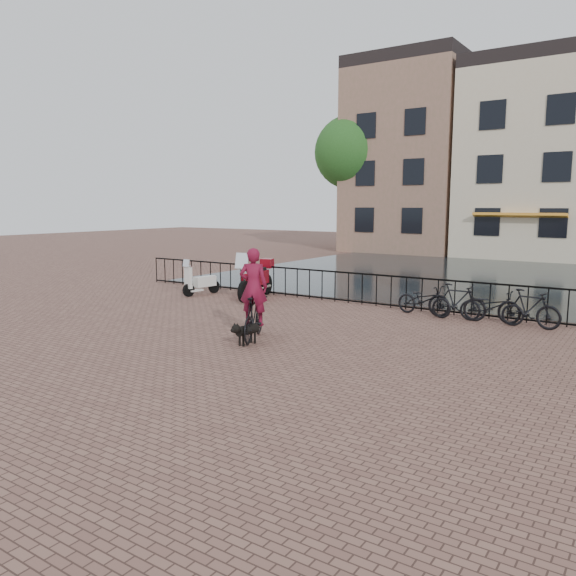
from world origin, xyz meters
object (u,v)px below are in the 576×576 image
Objects in this scene: cyclist at (254,299)px; dog at (247,333)px; motorcycle at (256,274)px; scooter at (201,276)px.

cyclist is 3.03× the size of dog.
motorcycle is (-3.77, 5.26, 0.56)m from dog.
cyclist is at bearing 117.49° from dog.
scooter is at bearing 148.46° from dog.
dog is (0.17, -0.46, -0.70)m from cyclist.
dog is at bearing -29.59° from scooter.
cyclist is 0.85m from dog.
motorcycle is 2.13m from scooter.
scooter is (-5.84, 4.78, 0.39)m from dog.
motorcycle reaches higher than dog.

